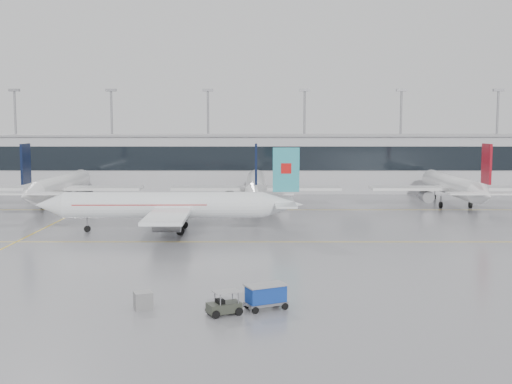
{
  "coord_description": "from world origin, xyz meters",
  "views": [
    {
      "loc": [
        0.09,
        -78.99,
        14.71
      ],
      "look_at": [
        0.0,
        12.0,
        5.0
      ],
      "focal_mm": 45.0,
      "sensor_mm": 36.0,
      "label": 1
    }
  ],
  "objects_px": {
    "air_canada_jet": "(173,205)",
    "baggage_tug": "(224,306)",
    "gse_unit": "(143,300)",
    "baggage_cart": "(266,295)"
  },
  "relations": [
    {
      "from": "air_canada_jet",
      "to": "baggage_tug",
      "type": "bearing_deg",
      "value": 102.21
    },
    {
      "from": "baggage_tug",
      "to": "gse_unit",
      "type": "bearing_deg",
      "value": 141.58
    },
    {
      "from": "baggage_cart",
      "to": "baggage_tug",
      "type": "bearing_deg",
      "value": 180.0
    },
    {
      "from": "air_canada_jet",
      "to": "baggage_tug",
      "type": "height_order",
      "value": "air_canada_jet"
    },
    {
      "from": "air_canada_jet",
      "to": "baggage_tug",
      "type": "distance_m",
      "value": 39.19
    },
    {
      "from": "gse_unit",
      "to": "air_canada_jet",
      "type": "bearing_deg",
      "value": 72.99
    },
    {
      "from": "baggage_tug",
      "to": "gse_unit",
      "type": "height_order",
      "value": "baggage_tug"
    },
    {
      "from": "baggage_tug",
      "to": "gse_unit",
      "type": "distance_m",
      "value": 6.7
    },
    {
      "from": "baggage_cart",
      "to": "gse_unit",
      "type": "distance_m",
      "value": 9.79
    },
    {
      "from": "air_canada_jet",
      "to": "baggage_cart",
      "type": "xyz_separation_m",
      "value": [
        12.09,
        -36.53,
        -2.48
      ]
    }
  ]
}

